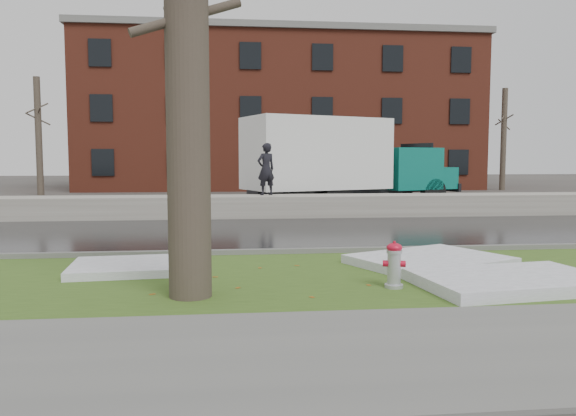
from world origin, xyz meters
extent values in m
plane|color=#47423D|center=(0.00, 0.00, 0.00)|extent=(120.00, 120.00, 0.00)
cube|color=#334C19|center=(0.00, -1.25, 0.02)|extent=(60.00, 4.50, 0.04)
cube|color=slate|center=(0.00, -5.00, 0.03)|extent=(60.00, 3.00, 0.05)
cube|color=black|center=(0.00, 4.50, 0.01)|extent=(60.00, 7.00, 0.03)
cube|color=slate|center=(0.00, 13.00, 0.01)|extent=(60.00, 9.00, 0.03)
cube|color=slate|center=(0.00, 1.00, 0.07)|extent=(60.00, 0.15, 0.14)
cube|color=#A4A196|center=(0.00, 8.70, 0.38)|extent=(60.00, 1.60, 0.75)
cube|color=maroon|center=(2.00, 30.00, 5.00)|extent=(26.00, 12.00, 10.00)
cylinder|color=brown|center=(-12.00, 22.00, 3.25)|extent=(0.36, 0.36, 6.50)
cylinder|color=brown|center=(-12.00, 22.00, 4.20)|extent=(0.84, 1.62, 0.73)
cylinder|color=brown|center=(-12.00, 22.00, 5.10)|extent=(1.08, 1.26, 0.66)
cylinder|color=brown|center=(-12.00, 22.00, 3.60)|extent=(1.40, 0.61, 0.63)
cylinder|color=brown|center=(-6.00, 26.00, 3.25)|extent=(0.36, 0.36, 6.50)
cylinder|color=brown|center=(-6.00, 26.00, 4.20)|extent=(0.84, 1.62, 0.73)
cylinder|color=brown|center=(-6.00, 26.00, 5.10)|extent=(1.08, 1.26, 0.66)
cylinder|color=brown|center=(-6.00, 26.00, 3.60)|extent=(1.40, 0.61, 0.63)
cylinder|color=brown|center=(16.00, 24.00, 3.25)|extent=(0.36, 0.36, 6.50)
cylinder|color=brown|center=(16.00, 24.00, 4.20)|extent=(0.84, 1.62, 0.73)
cylinder|color=brown|center=(16.00, 24.00, 5.10)|extent=(1.08, 1.26, 0.66)
cylinder|color=brown|center=(16.00, 24.00, 3.60)|extent=(1.40, 0.61, 0.63)
cylinder|color=#AFB2B7|center=(0.87, -2.28, 0.35)|extent=(0.25, 0.25, 0.62)
ellipsoid|color=red|center=(0.87, -2.28, 0.66)|extent=(0.29, 0.29, 0.14)
cylinder|color=red|center=(0.87, -2.28, 0.74)|extent=(0.05, 0.05, 0.04)
cylinder|color=red|center=(0.75, -2.25, 0.41)|extent=(0.11, 0.12, 0.10)
cylinder|color=red|center=(1.00, -2.31, 0.41)|extent=(0.11, 0.12, 0.10)
cylinder|color=#AFB2B7|center=(0.91, -2.15, 0.41)|extent=(0.14, 0.12, 0.12)
cylinder|color=brown|center=(-2.18, -2.50, 3.83)|extent=(0.64, 0.64, 7.59)
cylinder|color=brown|center=(-2.18, -2.50, 3.94)|extent=(1.54, 0.58, 0.68)
cube|color=black|center=(3.24, 12.52, 0.69)|extent=(8.27, 3.98, 0.23)
cube|color=silver|center=(1.95, 12.03, 2.22)|extent=(6.27, 4.49, 2.85)
cube|color=#0B6B5D|center=(6.05, 13.59, 1.58)|extent=(3.17, 3.23, 1.80)
cube|color=#0B6B5D|center=(7.48, 14.13, 1.16)|extent=(2.01, 2.62, 0.95)
cube|color=black|center=(6.74, 13.85, 2.22)|extent=(0.83, 2.00, 0.95)
cube|color=black|center=(-1.30, 10.80, 0.34)|extent=(2.14, 1.83, 0.71)
cylinder|color=black|center=(7.19, 12.83, 0.58)|extent=(1.20, 0.71, 1.16)
cylinder|color=black|center=(6.40, 14.91, 0.58)|extent=(1.20, 0.71, 1.16)
cylinder|color=black|center=(2.64, 11.11, 0.58)|extent=(1.20, 0.71, 1.16)
cylinder|color=black|center=(1.86, 13.18, 0.58)|extent=(1.20, 0.71, 1.16)
cylinder|color=black|center=(1.06, 10.51, 0.58)|extent=(1.20, 0.71, 1.16)
cylinder|color=black|center=(0.28, 12.58, 0.58)|extent=(1.20, 0.71, 1.16)
imported|color=black|center=(-0.30, 9.01, 1.65)|extent=(0.78, 0.67, 1.81)
cube|color=white|center=(2.09, -0.54, 0.12)|extent=(3.20, 2.90, 0.16)
cube|color=white|center=(-3.27, -0.48, 0.11)|extent=(2.33, 1.79, 0.14)
cube|color=white|center=(2.69, -2.40, 0.13)|extent=(3.01, 2.16, 0.18)
camera|label=1|loc=(-1.64, -10.49, 2.00)|focal=35.00mm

